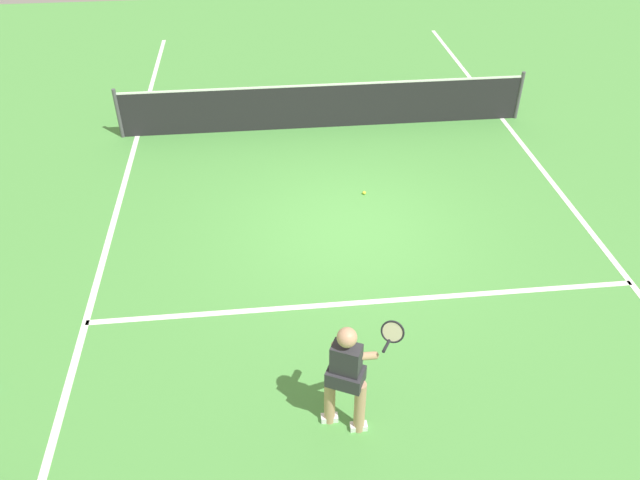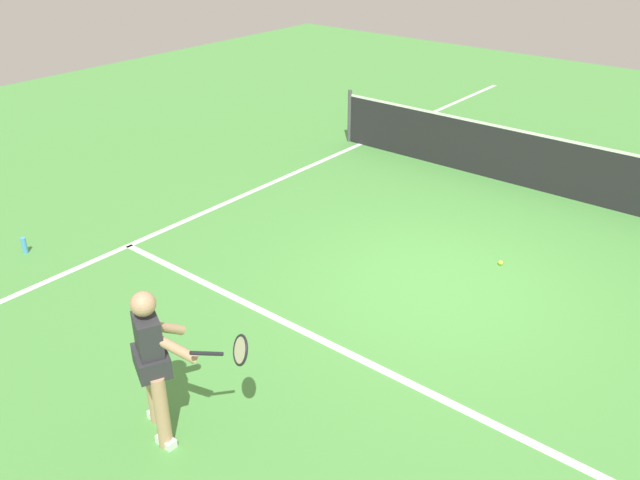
{
  "view_description": "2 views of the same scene",
  "coord_description": "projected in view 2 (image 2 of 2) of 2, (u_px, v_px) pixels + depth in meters",
  "views": [
    {
      "loc": [
        -1.43,
        -8.52,
        6.12
      ],
      "look_at": [
        -0.67,
        -1.46,
        0.86
      ],
      "focal_mm": 35.0,
      "sensor_mm": 36.0,
      "label": 1
    },
    {
      "loc": [
        3.45,
        -6.63,
        4.49
      ],
      "look_at": [
        -0.65,
        -1.61,
        1.1
      ],
      "focal_mm": 36.83,
      "sensor_mm": 36.0,
      "label": 2
    }
  ],
  "objects": [
    {
      "name": "sideline_left_marking",
      "position": [
        224.0,
        204.0,
        10.81
      ],
      "size": [
        0.1,
        19.88,
        0.01
      ],
      "primitive_type": "cube",
      "color": "white",
      "rests_on": "ground"
    },
    {
      "name": "water_bottle",
      "position": [
        24.0,
        245.0,
        9.27
      ],
      "size": [
        0.07,
        0.07,
        0.24
      ],
      "primitive_type": "cylinder",
      "color": "#4C9EE5",
      "rests_on": "ground"
    },
    {
      "name": "tennis_ball_mid",
      "position": [
        501.0,
        263.0,
        9.01
      ],
      "size": [
        0.07,
        0.07,
        0.07
      ],
      "primitive_type": "sphere",
      "color": "#D1E533",
      "rests_on": "ground"
    },
    {
      "name": "court_net",
      "position": [
        556.0,
        166.0,
        10.95
      ],
      "size": [
        8.71,
        0.08,
        1.07
      ],
      "color": "#4C4C51",
      "rests_on": "ground"
    },
    {
      "name": "tennis_player",
      "position": [
        155.0,
        360.0,
        5.82
      ],
      "size": [
        1.04,
        0.83,
        1.55
      ],
      "color": "tan",
      "rests_on": "ground"
    },
    {
      "name": "service_line_marking",
      "position": [
        349.0,
        354.0,
        7.26
      ],
      "size": [
        8.03,
        0.1,
        0.01
      ],
      "primitive_type": "cube",
      "color": "white",
      "rests_on": "ground"
    },
    {
      "name": "ground_plane",
      "position": [
        436.0,
        285.0,
        8.56
      ],
      "size": [
        28.45,
        28.45,
        0.0
      ],
      "primitive_type": "plane",
      "color": "#4C9342"
    }
  ]
}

